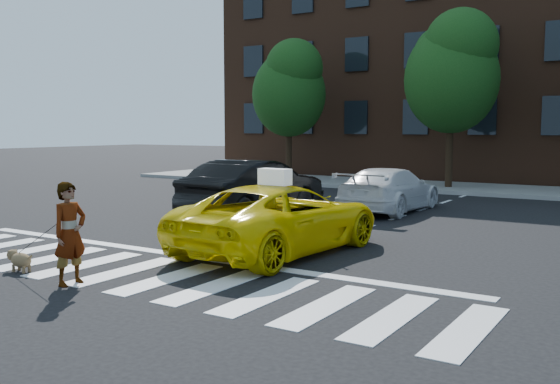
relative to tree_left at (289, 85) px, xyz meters
name	(u,v)px	position (x,y,z in m)	size (l,w,h in m)	color
ground	(125,272)	(6.97, -17.00, -4.44)	(120.00, 120.00, 0.00)	black
crosswalk	(125,271)	(6.97, -17.00, -4.43)	(13.00, 2.40, 0.01)	silver
stop_line	(185,255)	(6.97, -15.40, -4.43)	(12.00, 0.30, 0.01)	silver
sidewalk_far	(440,187)	(6.97, 0.50, -4.37)	(30.00, 4.00, 0.15)	slate
building	(490,58)	(6.97, 8.00, 1.56)	(26.00, 10.00, 12.00)	#4C2C1B
tree_left	(289,85)	(0.00, 0.00, 0.00)	(3.39, 3.38, 6.50)	black
tree_mid	(452,68)	(7.50, 0.00, 0.41)	(3.69, 3.69, 7.10)	black
taxi	(280,218)	(8.37, -14.08, -3.75)	(2.31, 5.00, 1.39)	#DCC204
black_sedan	(254,188)	(4.97, -10.07, -3.63)	(1.71, 4.90, 1.61)	black
white_suv	(390,190)	(7.87, -7.11, -3.78)	(1.85, 4.55, 1.32)	silver
woman	(70,234)	(6.92, -18.10, -3.61)	(0.61, 0.40, 1.66)	#999999
dog	(19,259)	(5.40, -17.97, -4.22)	(0.65, 0.26, 0.37)	olive
taxi_sign	(275,177)	(8.37, -14.28, -2.89)	(0.65, 0.28, 0.32)	white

